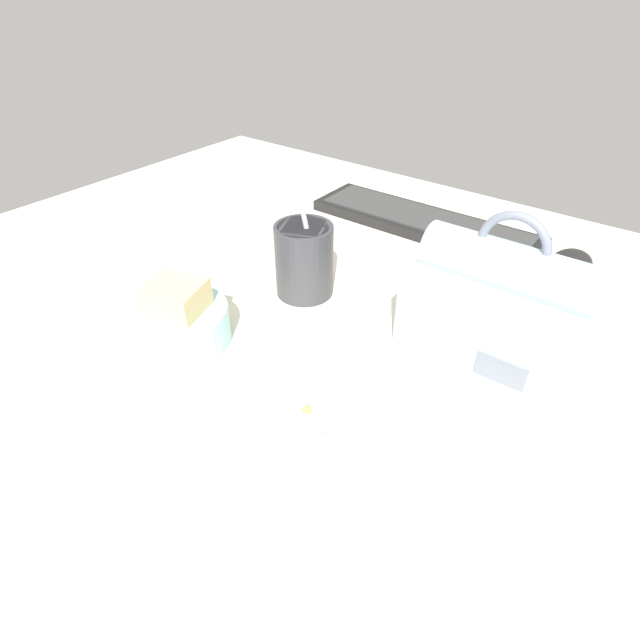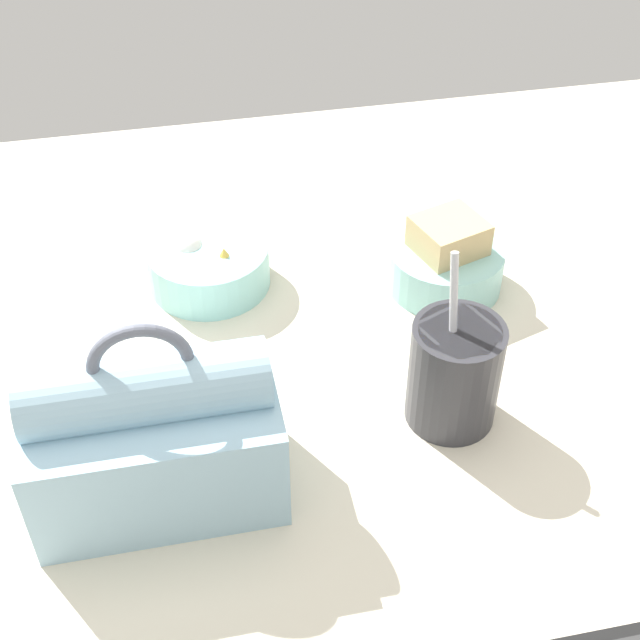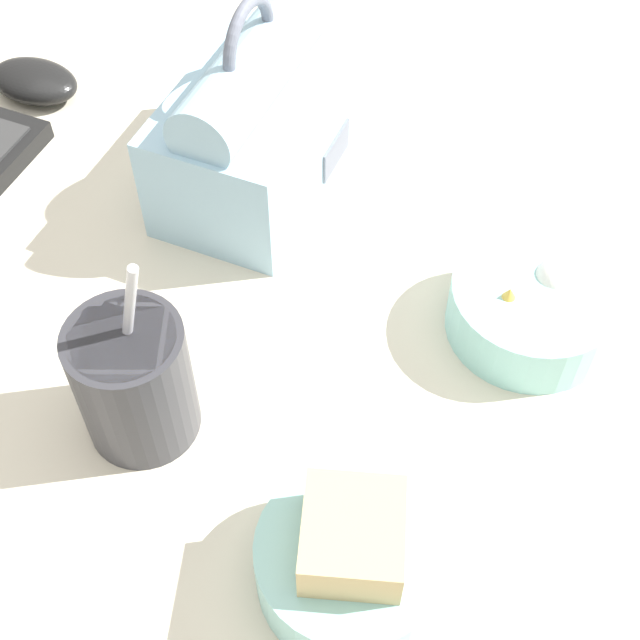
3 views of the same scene
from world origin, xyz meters
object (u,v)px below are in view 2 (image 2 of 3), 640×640
at_px(bento_bowl_sandwich, 446,262).
at_px(bento_bowl_snacks, 209,264).
at_px(soup_cup, 454,372).
at_px(lunch_bag, 154,435).

distance_m(bento_bowl_sandwich, bento_bowl_snacks, 0.25).
height_order(soup_cup, bento_bowl_sandwich, soup_cup).
bearing_deg(lunch_bag, soup_cup, -173.09).
relative_size(lunch_bag, soup_cup, 1.15).
bearing_deg(bento_bowl_sandwich, lunch_bag, 34.20).
relative_size(lunch_bag, bento_bowl_sandwich, 1.64).
height_order(bento_bowl_sandwich, bento_bowl_snacks, bento_bowl_sandwich).
xyz_separation_m(soup_cup, bento_bowl_sandwich, (-0.05, -0.18, -0.02)).
height_order(soup_cup, bento_bowl_snacks, soup_cup).
xyz_separation_m(lunch_bag, bento_bowl_sandwich, (-0.32, -0.22, -0.04)).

